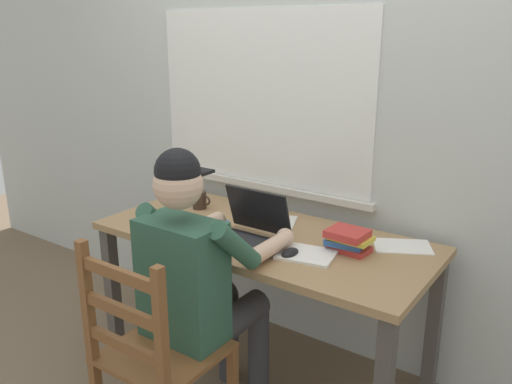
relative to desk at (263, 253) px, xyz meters
The scene contains 14 objects.
ground_plane 0.66m from the desk, ahead, with size 8.00×8.00×0.00m, color brown.
back_wall 0.77m from the desk, 90.79° to the left, with size 6.00×0.08×2.60m.
desk is the anchor object (origin of this frame).
seated_person 0.43m from the desk, 92.70° to the right, with size 0.50×0.60×1.26m.
wooden_chair 0.74m from the desk, 91.63° to the right, with size 0.42×0.42×0.96m.
laptop 0.18m from the desk, 97.36° to the right, with size 0.33×0.30×0.23m.
computer_mouse 0.30m from the desk, 31.82° to the right, with size 0.06×0.10×0.03m, color black.
coffee_mug_white 0.33m from the desk, 141.10° to the left, with size 0.13×0.09×0.10m.
coffee_mug_dark 0.53m from the desk, 166.65° to the left, with size 0.11×0.07×0.10m.
book_stack_main 0.44m from the desk, ahead, with size 0.20×0.16×0.10m.
paper_pile_near_laptop 0.64m from the desk, 21.26° to the left, with size 0.25×0.17×0.01m, color white.
paper_pile_back_corner 0.20m from the desk, 108.44° to the left, with size 0.23×0.19×0.01m, color silver.
paper_pile_side 0.33m from the desk, 18.88° to the right, with size 0.23×0.18×0.01m, color white.
landscape_photo_print 0.32m from the desk, behind, with size 0.13×0.09×0.00m, color teal.
Camera 1 is at (1.30, -1.91, 1.67)m, focal length 36.88 mm.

